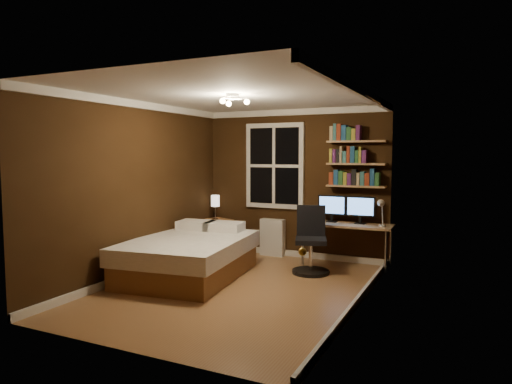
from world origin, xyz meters
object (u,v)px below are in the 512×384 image
at_px(bedside_lamp, 215,207).
at_px(desk, 347,228).
at_px(office_chair, 311,248).
at_px(radiator, 273,237).
at_px(monitor_right, 360,210).
at_px(nightstand, 216,236).
at_px(monitor_left, 332,209).
at_px(bed, 190,256).
at_px(desk_lamp, 382,213).

xyz_separation_m(bedside_lamp, desk, (2.36, 0.02, -0.20)).
relative_size(bedside_lamp, office_chair, 0.44).
xyz_separation_m(radiator, monitor_right, (1.53, -0.10, 0.57)).
relative_size(nightstand, bedside_lamp, 1.35).
xyz_separation_m(nightstand, desk, (2.36, 0.02, 0.31)).
bearing_deg(bedside_lamp, radiator, 10.25).
bearing_deg(monitor_left, bed, -134.58).
height_order(nightstand, desk, desk).
bearing_deg(monitor_right, bedside_lamp, -178.07).
bearing_deg(monitor_right, office_chair, -128.97).
distance_m(radiator, office_chair, 1.25).
height_order(monitor_left, office_chair, monitor_left).
distance_m(bed, radiator, 1.83).
distance_m(radiator, desk_lamp, 1.99).
relative_size(radiator, desk, 0.45).
distance_m(bedside_lamp, monitor_left, 2.11).
xyz_separation_m(bed, nightstand, (-0.48, 1.56, -0.00)).
bearing_deg(radiator, bedside_lamp, -169.75).
xyz_separation_m(radiator, monitor_left, (1.07, -0.10, 0.57)).
relative_size(bedside_lamp, desk_lamp, 0.99).
height_order(bedside_lamp, desk, bedside_lamp).
bearing_deg(bedside_lamp, bed, -72.80).
distance_m(nightstand, bedside_lamp, 0.51).
bearing_deg(desk_lamp, monitor_left, 166.36).
bearing_deg(desk, bed, -140.05).
distance_m(radiator, monitor_right, 1.63).
distance_m(bed, nightstand, 1.63).
bearing_deg(bed, desk, 32.83).
relative_size(bed, office_chair, 2.22).
distance_m(radiator, monitor_left, 1.22).
relative_size(nightstand, radiator, 0.93).
bearing_deg(bedside_lamp, nightstand, 0.00).
bearing_deg(bed, radiator, 65.47).
relative_size(monitor_left, desk_lamp, 1.03).
distance_m(bedside_lamp, monitor_right, 2.56).
xyz_separation_m(bedside_lamp, monitor_left, (2.10, 0.09, 0.08)).
xyz_separation_m(bed, monitor_left, (1.62, 1.64, 0.59)).
bearing_deg(radiator, monitor_right, -3.74).
bearing_deg(nightstand, bedside_lamp, 0.00).
xyz_separation_m(monitor_left, desk_lamp, (0.81, -0.20, 0.01)).
distance_m(bedside_lamp, radiator, 1.15).
bearing_deg(desk, nightstand, -179.62).
relative_size(nightstand, monitor_left, 1.31).
height_order(monitor_left, desk_lamp, desk_lamp).
bearing_deg(radiator, office_chair, -39.88).
bearing_deg(desk_lamp, office_chair, -151.27).
relative_size(bedside_lamp, radiator, 0.69).
relative_size(radiator, desk_lamp, 1.44).
bearing_deg(monitor_right, desk_lamp, -28.99).
height_order(nightstand, desk_lamp, desk_lamp).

